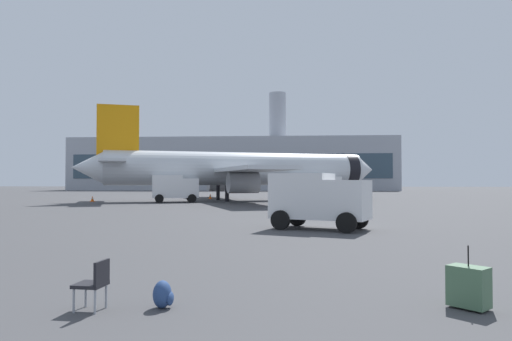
# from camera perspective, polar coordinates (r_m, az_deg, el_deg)

# --- Properties ---
(airplane_at_gate) EXTENTS (34.56, 31.64, 10.50)m
(airplane_at_gate) POSITION_cam_1_polar(r_m,az_deg,el_deg) (53.34, -2.33, 0.18)
(airplane_at_gate) COLOR silver
(airplane_at_gate) RESTS_ON ground
(service_truck) EXTENTS (5.23, 3.62, 2.90)m
(service_truck) POSITION_cam_1_polar(r_m,az_deg,el_deg) (49.70, -10.03, -2.05)
(service_truck) COLOR white
(service_truck) RESTS_ON ground
(fuel_truck) EXTENTS (6.41, 3.92, 3.20)m
(fuel_truck) POSITION_cam_1_polar(r_m,az_deg,el_deg) (54.52, 7.13, -1.83)
(fuel_truck) COLOR white
(fuel_truck) RESTS_ON ground
(cargo_van) EXTENTS (4.83, 3.66, 2.60)m
(cargo_van) POSITION_cam_1_polar(r_m,az_deg,el_deg) (21.60, 7.74, -3.39)
(cargo_van) COLOR white
(cargo_van) RESTS_ON ground
(safety_cone_near) EXTENTS (0.44, 0.44, 0.67)m
(safety_cone_near) POSITION_cam_1_polar(r_m,az_deg,el_deg) (59.37, -5.68, -3.19)
(safety_cone_near) COLOR #F2590C
(safety_cone_near) RESTS_ON ground
(safety_cone_mid) EXTENTS (0.44, 0.44, 0.75)m
(safety_cone_mid) POSITION_cam_1_polar(r_m,az_deg,el_deg) (39.79, 6.64, -4.02)
(safety_cone_mid) COLOR #F2590C
(safety_cone_mid) RESTS_ON ground
(safety_cone_far) EXTENTS (0.44, 0.44, 0.63)m
(safety_cone_far) POSITION_cam_1_polar(r_m,az_deg,el_deg) (53.85, -19.59, -3.32)
(safety_cone_far) COLOR #F2590C
(safety_cone_far) RESTS_ON ground
(rolling_suitcase) EXTENTS (0.73, 0.74, 1.10)m
(rolling_suitcase) POSITION_cam_1_polar(r_m,az_deg,el_deg) (9.05, 24.81, -12.89)
(rolling_suitcase) COLOR #476B4C
(rolling_suitcase) RESTS_ON ground
(traveller_backpack) EXTENTS (0.36, 0.40, 0.48)m
(traveller_backpack) POSITION_cam_1_polar(r_m,az_deg,el_deg) (8.50, -11.42, -14.84)
(traveller_backpack) COLOR navy
(traveller_backpack) RESTS_ON ground
(gate_chair) EXTENTS (0.52, 0.52, 0.86)m
(gate_chair) POSITION_cam_1_polar(r_m,az_deg,el_deg) (8.59, -19.35, -12.84)
(gate_chair) COLOR black
(gate_chair) RESTS_ON ground
(terminal_building) EXTENTS (81.64, 17.55, 25.18)m
(terminal_building) POSITION_cam_1_polar(r_m,az_deg,el_deg) (119.83, -2.74, 0.79)
(terminal_building) COLOR #9EA3AD
(terminal_building) RESTS_ON ground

